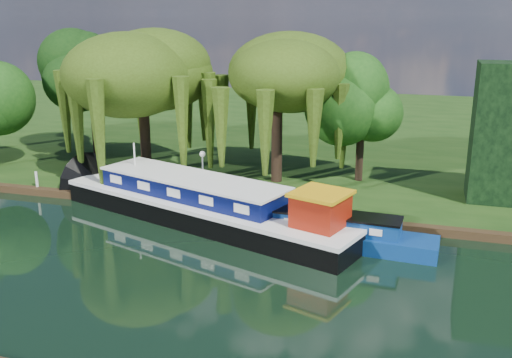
% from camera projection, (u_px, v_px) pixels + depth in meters
% --- Properties ---
extents(ground, '(120.00, 120.00, 0.00)m').
position_uv_depth(ground, '(108.00, 266.00, 25.91)').
color(ground, black).
extents(far_bank, '(120.00, 52.00, 0.45)m').
position_uv_depth(far_bank, '(285.00, 126.00, 57.15)').
color(far_bank, black).
rests_on(far_bank, ground).
extents(dutch_barge, '(18.71, 9.77, 3.87)m').
position_uv_depth(dutch_barge, '(209.00, 205.00, 31.21)').
color(dutch_barge, black).
rests_on(dutch_barge, ground).
extents(narrowboat, '(12.11, 2.77, 1.75)m').
position_uv_depth(narrowboat, '(314.00, 230.00, 28.54)').
color(narrowboat, navy).
rests_on(narrowboat, ground).
extents(willow_left, '(7.67, 7.67, 9.20)m').
position_uv_depth(willow_left, '(142.00, 75.00, 37.56)').
color(willow_left, black).
rests_on(willow_left, far_bank).
extents(willow_right, '(7.10, 7.10, 8.65)m').
position_uv_depth(willow_right, '(277.00, 85.00, 35.76)').
color(willow_right, black).
rests_on(willow_right, far_bank).
extents(tree_far_mid, '(5.32, 5.32, 8.71)m').
position_uv_depth(tree_far_mid, '(91.00, 76.00, 43.27)').
color(tree_far_mid, black).
rests_on(tree_far_mid, far_bank).
extents(tree_far_right, '(4.36, 4.36, 7.13)m').
position_uv_depth(tree_far_right, '(362.00, 106.00, 36.38)').
color(tree_far_right, black).
rests_on(tree_far_right, far_bank).
extents(lamppost, '(0.36, 0.36, 2.56)m').
position_uv_depth(lamppost, '(203.00, 160.00, 34.77)').
color(lamppost, silver).
rests_on(lamppost, far_bank).
extents(mooring_posts, '(19.16, 0.16, 1.00)m').
position_uv_depth(mooring_posts, '(174.00, 192.00, 33.52)').
color(mooring_posts, silver).
rests_on(mooring_posts, far_bank).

